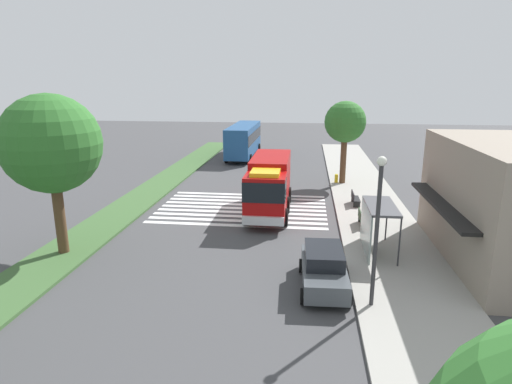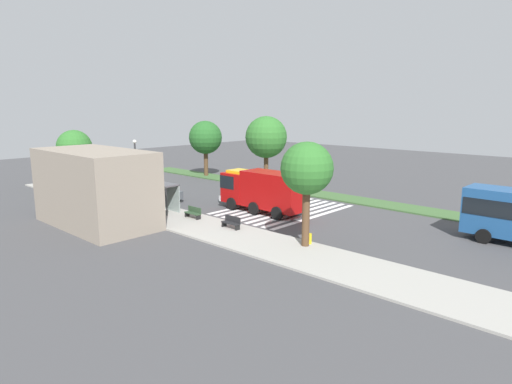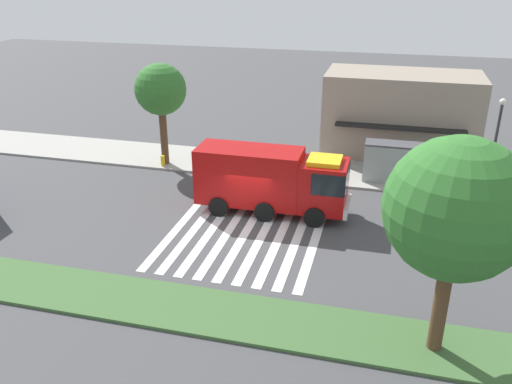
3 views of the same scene
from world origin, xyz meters
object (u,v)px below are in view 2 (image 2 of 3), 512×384
at_px(fire_truck, 261,189).
at_px(street_lamp, 136,165).
at_px(bench_west_of_shelter, 231,222).
at_px(median_tree_west, 205,138).
at_px(median_tree_far_west, 266,137).
at_px(parked_car_west, 162,192).
at_px(fire_hydrant, 310,239).
at_px(sidewalk_tree_far_west, 307,169).
at_px(bench_near_shelter, 193,213).
at_px(sidewalk_tree_center, 74,147).
at_px(bus_stop_shelter, 164,191).

relative_size(fire_truck, street_lamp, 1.44).
xyz_separation_m(bench_west_of_shelter, median_tree_west, (20.96, -15.53, 4.49)).
bearing_deg(median_tree_far_west, bench_west_of_shelter, 123.79).
distance_m(parked_car_west, fire_hydrant, 19.06).
distance_m(bench_west_of_shelter, sidewalk_tree_far_west, 8.02).
bearing_deg(bench_west_of_shelter, bench_near_shelter, 0.00).
xyz_separation_m(sidewalk_tree_far_west, sidewalk_tree_center, (32.45, 0.00, -0.63)).
bearing_deg(fire_truck, fire_hydrant, 150.61).
xyz_separation_m(parked_car_west, bench_west_of_shelter, (-12.43, 2.57, -0.29)).
xyz_separation_m(bench_west_of_shelter, fire_hydrant, (-6.56, -0.87, -0.10)).
bearing_deg(bus_stop_shelter, street_lamp, -7.75).
height_order(parked_car_west, median_tree_west, median_tree_west).
bearing_deg(parked_car_west, street_lamp, 47.47).
bearing_deg(bench_west_of_shelter, parked_car_west, -11.67).
bearing_deg(median_tree_west, bus_stop_shelter, 128.84).
height_order(parked_car_west, bench_near_shelter, parked_car_west).
height_order(bench_near_shelter, street_lamp, street_lamp).
distance_m(fire_truck, fire_hydrant, 10.24).
height_order(bench_near_shelter, median_tree_far_west, median_tree_far_west).
relative_size(bus_stop_shelter, bench_west_of_shelter, 2.19).
distance_m(sidewalk_tree_far_west, fire_hydrant, 4.70).
xyz_separation_m(bus_stop_shelter, fire_hydrant, (-15.03, -0.85, -1.40)).
xyz_separation_m(bench_west_of_shelter, sidewalk_tree_far_west, (-6.58, -0.37, 4.58)).
bearing_deg(sidewalk_tree_center, median_tree_far_west, -135.60).
distance_m(bus_stop_shelter, bench_west_of_shelter, 8.57).
bearing_deg(bench_near_shelter, fire_truck, -110.60).
bearing_deg(bench_near_shelter, sidewalk_tree_far_west, -178.11).
xyz_separation_m(median_tree_far_west, median_tree_west, (10.57, 0.00, -0.54)).
height_order(bench_west_of_shelter, sidewalk_tree_center, sidewalk_tree_center).
height_order(fire_truck, median_tree_west, median_tree_west).
xyz_separation_m(fire_truck, bench_near_shelter, (2.18, 5.80, -1.42)).
xyz_separation_m(median_tree_far_west, fire_hydrant, (-16.95, 14.66, -5.13)).
xyz_separation_m(bench_near_shelter, fire_hydrant, (-11.03, -0.87, -0.10)).
bearing_deg(median_tree_far_west, street_lamp, 76.39).
xyz_separation_m(street_lamp, sidewalk_tree_center, (11.91, 0.40, 0.93)).
distance_m(bus_stop_shelter, median_tree_west, 20.17).
distance_m(bench_west_of_shelter, fire_hydrant, 6.61).
bearing_deg(fire_truck, sidewalk_tree_center, 12.74).
distance_m(sidewalk_tree_far_west, median_tree_west, 31.43).
xyz_separation_m(sidewalk_tree_center, median_tree_far_west, (-15.48, -15.16, 1.08)).
distance_m(bus_stop_shelter, street_lamp, 5.80).
bearing_deg(sidewalk_tree_far_west, street_lamp, -1.12).
xyz_separation_m(street_lamp, median_tree_west, (7.00, -14.76, 1.47)).
distance_m(bus_stop_shelter, sidewalk_tree_center, 17.60).
relative_size(sidewalk_tree_center, median_tree_west, 0.89).
bearing_deg(sidewalk_tree_center, fire_hydrant, -179.12).
xyz_separation_m(street_lamp, median_tree_far_west, (-3.57, -14.76, 2.01)).
distance_m(street_lamp, sidewalk_tree_far_west, 20.60).
relative_size(street_lamp, fire_hydrant, 8.34).
height_order(fire_truck, bus_stop_shelter, fire_truck).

